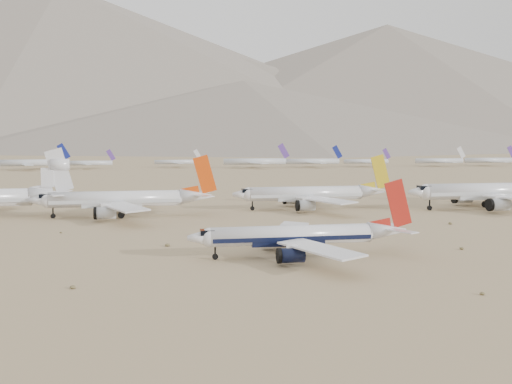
% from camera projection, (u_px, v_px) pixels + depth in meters
% --- Properties ---
extents(ground, '(7000.00, 7000.00, 0.00)m').
position_uv_depth(ground, '(341.00, 256.00, 101.97)').
color(ground, '#998259').
rests_on(ground, ground).
extents(main_airliner, '(38.80, 37.90, 13.69)m').
position_uv_depth(main_airliner, '(301.00, 236.00, 101.15)').
color(main_airliner, silver).
rests_on(main_airliner, ground).
extents(row2_navy_widebody, '(52.02, 50.87, 18.51)m').
position_uv_depth(row2_navy_widebody, '(494.00, 192.00, 168.74)').
color(row2_navy_widebody, silver).
rests_on(row2_navy_widebody, ground).
extents(row2_gold_tail, '(45.40, 44.40, 16.17)m').
position_uv_depth(row2_gold_tail, '(312.00, 194.00, 168.18)').
color(row2_gold_tail, silver).
rests_on(row2_gold_tail, ground).
extents(row2_orange_tail, '(46.31, 45.30, 16.52)m').
position_uv_depth(row2_orange_tail, '(124.00, 199.00, 151.99)').
color(row2_orange_tail, silver).
rests_on(row2_orange_tail, ground).
extents(distant_storage_row, '(613.15, 61.66, 15.19)m').
position_uv_depth(distant_storage_row, '(231.00, 162.00, 393.78)').
color(distant_storage_row, silver).
rests_on(distant_storage_row, ground).
extents(mountain_range, '(7354.00, 3024.00, 470.00)m').
position_uv_depth(mountain_range, '(190.00, 81.00, 1711.83)').
color(mountain_range, slate).
rests_on(mountain_range, ground).
extents(foothills, '(4637.50, 1395.00, 155.00)m').
position_uv_depth(foothills, '(411.00, 117.00, 1264.46)').
color(foothills, slate).
rests_on(foothills, ground).
extents(desert_scrub, '(261.14, 124.59, 0.63)m').
position_uv_depth(desert_scrub, '(387.00, 299.00, 73.65)').
color(desert_scrub, brown).
rests_on(desert_scrub, ground).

